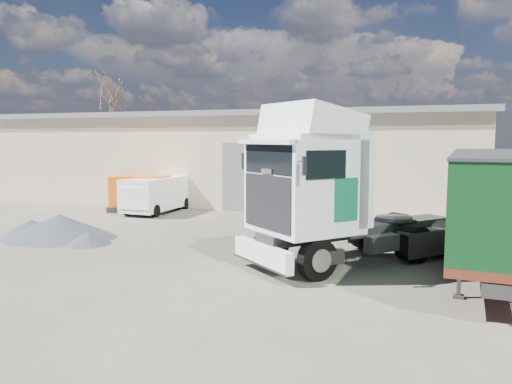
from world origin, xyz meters
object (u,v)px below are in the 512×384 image
(tractor_unit, at_px, (329,198))
(orange_skip, at_px, (141,196))
(bare_tree, at_px, (111,87))
(panel_van, at_px, (155,195))
(box_trailer, at_px, (492,198))

(tractor_unit, bearing_deg, orange_skip, -173.62)
(bare_tree, bearing_deg, orange_skip, -49.39)
(panel_van, xyz_separation_m, orange_skip, (-1.00, 0.18, -0.12))
(bare_tree, bearing_deg, tractor_unit, -42.07)
(bare_tree, xyz_separation_m, panel_van, (11.00, -11.84, -6.99))
(box_trailer, height_order, panel_van, box_trailer)
(box_trailer, bearing_deg, panel_van, 160.20)
(tractor_unit, relative_size, panel_van, 1.61)
(tractor_unit, height_order, panel_van, tractor_unit)
(box_trailer, relative_size, orange_skip, 3.22)
(panel_van, relative_size, orange_skip, 1.37)
(tractor_unit, distance_m, box_trailer, 4.71)
(bare_tree, height_order, panel_van, bare_tree)
(box_trailer, distance_m, panel_van, 16.49)
(box_trailer, height_order, orange_skip, box_trailer)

